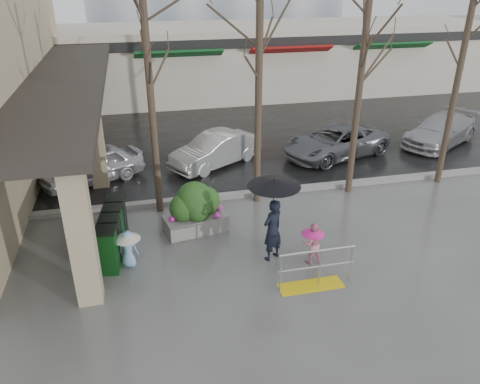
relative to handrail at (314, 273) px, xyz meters
name	(u,v)px	position (x,y,z in m)	size (l,w,h in m)	color
ground	(248,265)	(-1.36, 1.20, -0.38)	(120.00, 120.00, 0.00)	#51514F
street_asphalt	(170,82)	(-1.36, 23.20, -0.37)	(120.00, 36.00, 0.01)	black
curb	(219,197)	(-1.36, 5.20, -0.30)	(120.00, 0.30, 0.15)	gray
canopy_slab	(65,73)	(-6.16, 9.20, 3.25)	(2.80, 18.00, 0.25)	#2D2823
pillar_front	(81,235)	(-5.26, 0.70, 1.37)	(0.55, 0.55, 3.50)	tan
pillar_back	(95,139)	(-5.26, 7.20, 1.37)	(0.55, 0.55, 3.50)	tan
storefront_row	(208,61)	(0.64, 19.17, 1.64)	(34.00, 6.74, 4.00)	beige
handrail	(314,273)	(0.00, 0.00, 0.00)	(1.90, 0.50, 1.03)	yellow
tree_west	(146,46)	(-3.36, 4.80, 4.71)	(3.20, 3.20, 6.80)	#382B21
tree_midwest	(259,37)	(-0.16, 4.80, 4.86)	(3.20, 3.20, 7.00)	#382B21
tree_mideast	(364,47)	(3.14, 4.80, 4.48)	(3.20, 3.20, 6.50)	#382B21
tree_east	(469,26)	(6.64, 4.80, 5.01)	(3.20, 3.20, 7.20)	#382B21
woman	(273,210)	(-0.65, 1.40, 1.07)	(1.37, 1.37, 2.35)	black
child_pink	(312,241)	(0.32, 1.00, 0.27)	(0.61, 0.61, 1.14)	pink
child_blue	(128,244)	(-4.36, 1.89, 0.27)	(0.70, 0.70, 1.03)	#7DAADF
planter	(195,208)	(-2.41, 3.31, 0.37)	(1.93, 1.24, 1.56)	gray
news_boxes	(113,233)	(-4.74, 2.61, 0.25)	(0.78, 2.29, 1.25)	#0D3C13
car_a	(91,165)	(-5.56, 7.63, 0.25)	(1.49, 3.70, 1.26)	silver
car_b	(215,150)	(-0.94, 8.17, 0.25)	(1.33, 3.82, 1.26)	silver
car_c	(336,141)	(4.02, 8.01, 0.25)	(2.09, 4.53, 1.26)	slate
car_d	(441,130)	(9.07, 8.35, 0.25)	(1.77, 4.34, 1.26)	#A9A8AD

